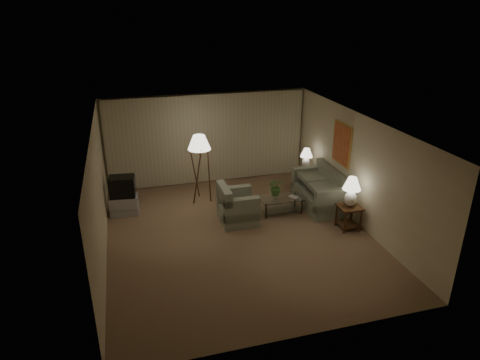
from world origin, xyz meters
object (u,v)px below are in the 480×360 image
Objects in this scene: table_lamp_near at (352,189)px; ottoman at (230,198)px; table_lamp_far at (306,157)px; crt_tv at (122,186)px; armchair at (238,207)px; side_table_far at (305,175)px; floor_lamp at (200,167)px; sofa at (319,192)px; side_table_near at (349,213)px; tv_cabinet at (124,205)px; coffee_table at (281,203)px; vase at (276,196)px.

ottoman is at bearing 139.60° from table_lamp_near.
table_lamp_far is 0.92× the size of crt_tv.
armchair reaches higher than side_table_far.
floor_lamp is (-3.14, -0.08, 0.59)m from side_table_far.
sofa reaches higher than ottoman.
sofa is 3.29× the size of ottoman.
side_table_near reaches higher than tv_cabinet.
floor_lamp reaches higher than tv_cabinet.
tv_cabinet is 0.40× the size of floor_lamp.
table_lamp_near is at bearing -90.00° from table_lamp_far.
side_table_near is at bearing -90.00° from table_lamp_far.
side_table_far is at bearing 10.00° from tv_cabinet.
side_table_far reaches higher than ottoman.
crt_tv is at bearing 165.46° from coffee_table.
coffee_table is 1.67× the size of crt_tv.
sofa is at bearing -21.38° from floor_lamp.
sofa is 3.15× the size of side_table_far.
vase is at bearing -83.30° from sofa.
armchair reaches higher than vase.
side_table_far is 0.81× the size of table_lamp_near.
sofa is 1.38m from table_lamp_far.
table_lamp_near is 5.68m from crt_tv.
armchair is at bearing -170.25° from vase.
table_lamp_near reaches higher than crt_tv.
armchair is at bearing -17.45° from tv_cabinet.
tv_cabinet is 5.48× the size of vase.
floor_lamp is (-0.66, 1.45, 0.59)m from armchair.
sofa is 5.14m from tv_cabinet.
armchair reaches higher than tv_cabinet.
crt_tv is (-5.20, 2.27, -0.27)m from table_lamp_near.
armchair reaches higher than side_table_near.
table_lamp_far is 4.44× the size of vase.
coffee_table is at bearing -34.17° from floor_lamp.
table_lamp_far is at bearing 12.41° from ottoman.
sofa is 5.15m from crt_tv.
coffee_table is (-1.27, -1.35, -0.12)m from side_table_far.
floor_lamp is (-2.99, 1.17, 0.58)m from sofa.
crt_tv is 1.16× the size of ottoman.
floor_lamp reaches higher than sofa.
vase is at bearing -38.90° from ottoman.
sofa reaches higher than armchair.
armchair is at bearing -171.44° from coffee_table.
table_lamp_far reaches higher than sofa.
armchair is 0.50× the size of floor_lamp.
sofa is at bearing 96.34° from side_table_near.
ottoman is at bearing -2.94° from armchair.
sofa is at bearing 4.51° from vase.
tv_cabinet is at bearing 164.91° from vase.
table_lamp_near is 3.30m from ottoman.
sofa is 1.36m from side_table_near.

